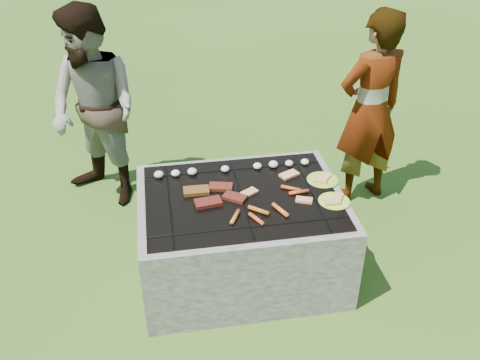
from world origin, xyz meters
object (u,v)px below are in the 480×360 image
object	(u,v)px
fire_pit	(241,237)
cook	(370,110)
plate_near	(334,201)
bystander	(95,110)
plate_far	(322,180)

from	to	relation	value
fire_pit	cook	size ratio (longest dim) A/B	0.84
plate_near	bystander	distance (m)	1.93
plate_far	plate_near	distance (m)	0.25
plate_far	plate_near	size ratio (longest dim) A/B	0.99
fire_pit	bystander	distance (m)	1.50
plate_near	cook	xyz separation A→B (m)	(0.55, 0.88, 0.16)
fire_pit	plate_near	size ratio (longest dim) A/B	5.00
plate_far	cook	distance (m)	0.86
plate_near	cook	bearing A→B (deg)	57.91
fire_pit	plate_far	distance (m)	0.66
plate_near	bystander	xyz separation A→B (m)	(-1.50, 1.21, 0.17)
plate_near	cook	size ratio (longest dim) A/B	0.17
fire_pit	plate_near	world-z (taller)	plate_near
cook	bystander	distance (m)	2.08
fire_pit	bystander	world-z (taller)	bystander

